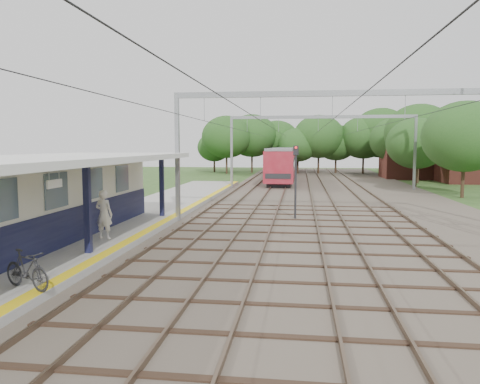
{
  "coord_description": "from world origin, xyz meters",
  "views": [
    {
      "loc": [
        1.63,
        -9.67,
        4.19
      ],
      "look_at": [
        -1.73,
        16.12,
        1.6
      ],
      "focal_mm": 35.0,
      "sensor_mm": 36.0,
      "label": 1
    }
  ],
  "objects_px": {
    "person": "(104,214)",
    "signal_post": "(296,174)",
    "train": "(285,161)",
    "bicycle": "(27,270)"
  },
  "relations": [
    {
      "from": "person",
      "to": "signal_post",
      "type": "bearing_deg",
      "value": -125.93
    },
    {
      "from": "person",
      "to": "signal_post",
      "type": "xyz_separation_m",
      "value": [
        7.73,
        8.05,
        1.23
      ]
    },
    {
      "from": "train",
      "to": "signal_post",
      "type": "xyz_separation_m",
      "value": [
        1.85,
        -36.06,
        0.47
      ]
    },
    {
      "from": "train",
      "to": "person",
      "type": "bearing_deg",
      "value": -97.6
    },
    {
      "from": "bicycle",
      "to": "person",
      "type": "bearing_deg",
      "value": 29.98
    },
    {
      "from": "person",
      "to": "train",
      "type": "relative_size",
      "value": 0.06
    },
    {
      "from": "person",
      "to": "signal_post",
      "type": "relative_size",
      "value": 0.49
    },
    {
      "from": "train",
      "to": "signal_post",
      "type": "bearing_deg",
      "value": -87.06
    },
    {
      "from": "person",
      "to": "bicycle",
      "type": "xyz_separation_m",
      "value": [
        0.78,
        -6.78,
        -0.48
      ]
    },
    {
      "from": "bicycle",
      "to": "train",
      "type": "xyz_separation_m",
      "value": [
        5.1,
        50.89,
        1.24
      ]
    }
  ]
}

